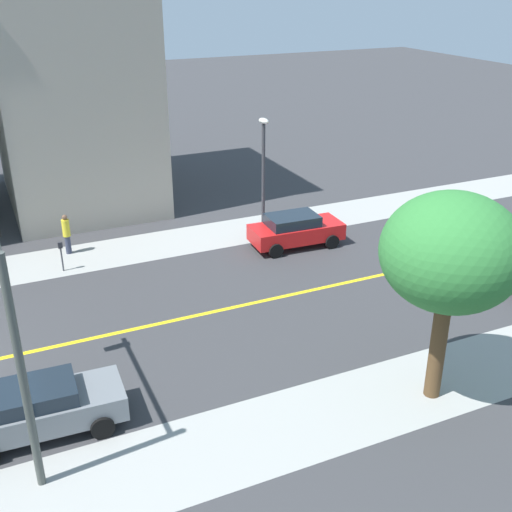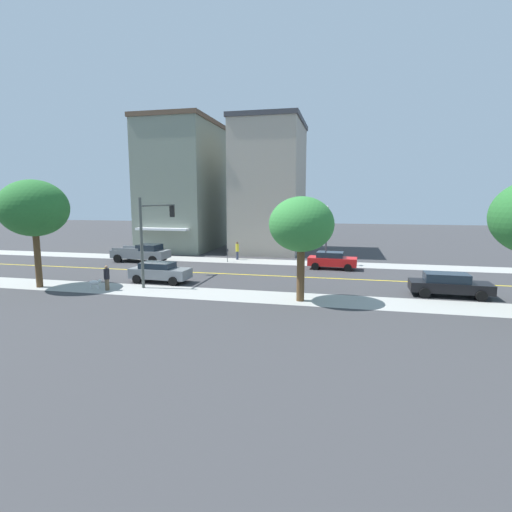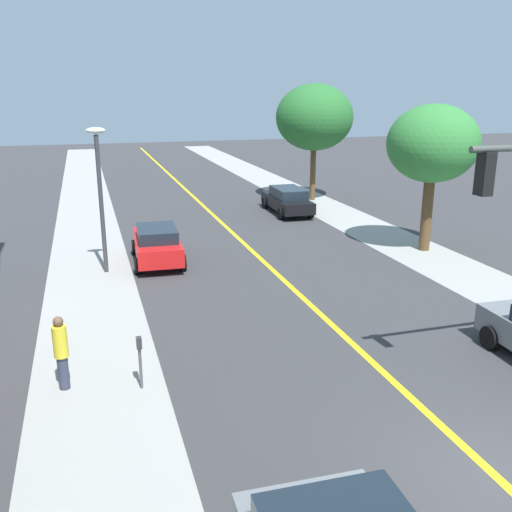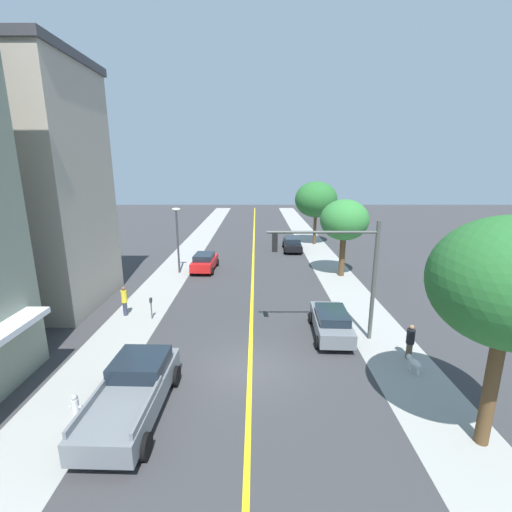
# 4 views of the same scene
# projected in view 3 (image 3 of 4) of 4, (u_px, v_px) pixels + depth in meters

# --- Properties ---
(ground_plane) EXTENTS (140.00, 140.00, 0.00)m
(ground_plane) POSITION_uv_depth(u_px,v_px,m) (502.00, 482.00, 10.07)
(ground_plane) COLOR #38383A
(road_centerline_stripe) EXTENTS (0.20, 126.00, 0.00)m
(road_centerline_stripe) POSITION_uv_depth(u_px,v_px,m) (502.00, 482.00, 10.07)
(road_centerline_stripe) COLOR yellow
(road_centerline_stripe) RESTS_ON ground
(street_tree_right_corner) EXTENTS (3.79, 3.79, 6.19)m
(street_tree_right_corner) POSITION_uv_depth(u_px,v_px,m) (433.00, 145.00, 23.38)
(street_tree_right_corner) COLOR brown
(street_tree_right_corner) RESTS_ON ground
(street_tree_left_far) EXTENTS (4.72, 4.72, 7.11)m
(street_tree_left_far) POSITION_uv_depth(u_px,v_px,m) (314.00, 118.00, 34.41)
(street_tree_left_far) COLOR brown
(street_tree_left_far) RESTS_ON ground
(parking_meter) EXTENTS (0.12, 0.18, 1.29)m
(parking_meter) POSITION_uv_depth(u_px,v_px,m) (140.00, 355.00, 12.99)
(parking_meter) COLOR #4C4C51
(parking_meter) RESTS_ON ground
(street_lamp) EXTENTS (0.70, 0.36, 5.44)m
(street_lamp) POSITION_uv_depth(u_px,v_px,m) (100.00, 183.00, 20.71)
(street_lamp) COLOR #38383D
(street_lamp) RESTS_ON ground
(red_sedan_left_curb) EXTENTS (2.10, 4.21, 1.50)m
(red_sedan_left_curb) POSITION_uv_depth(u_px,v_px,m) (157.00, 244.00, 22.61)
(red_sedan_left_curb) COLOR red
(red_sedan_left_curb) RESTS_ON ground
(black_sedan_right_curb) EXTENTS (2.03, 4.79, 1.47)m
(black_sedan_right_curb) POSITION_uv_depth(u_px,v_px,m) (287.00, 200.00, 31.74)
(black_sedan_right_curb) COLOR black
(black_sedan_right_curb) RESTS_ON ground
(pedestrian_yellow_shirt) EXTENTS (0.33, 0.33, 1.81)m
(pedestrian_yellow_shirt) POSITION_uv_depth(u_px,v_px,m) (61.00, 351.00, 12.95)
(pedestrian_yellow_shirt) COLOR #33384C
(pedestrian_yellow_shirt) RESTS_ON ground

